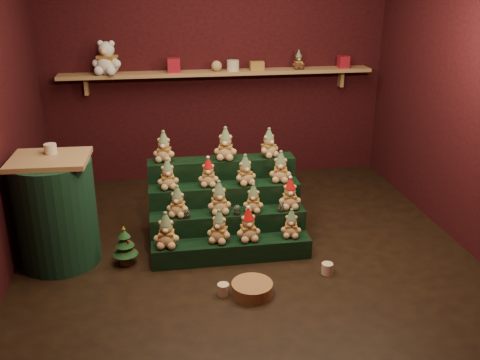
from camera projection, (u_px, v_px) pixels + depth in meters
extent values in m
plane|color=black|center=(245.00, 250.00, 4.90)|extent=(4.00, 4.00, 0.00)
cube|color=black|center=(217.00, 61.00, 6.28)|extent=(4.00, 0.10, 2.80)
cube|color=black|center=(319.00, 195.00, 2.50)|extent=(4.00, 0.10, 2.80)
cube|color=black|center=(476.00, 91.00, 4.69)|extent=(0.10, 4.00, 2.80)
cube|color=#A97E54|center=(219.00, 73.00, 6.15)|extent=(3.60, 0.26, 0.04)
cube|color=#A97E54|center=(86.00, 86.00, 6.03)|extent=(0.04, 0.12, 0.20)
cube|color=#A97E54|center=(341.00, 78.00, 6.47)|extent=(0.04, 0.12, 0.20)
cube|color=black|center=(232.00, 250.00, 4.71)|extent=(1.40, 0.22, 0.18)
cube|color=black|center=(228.00, 230.00, 4.88)|extent=(1.40, 0.22, 0.36)
cube|color=black|center=(225.00, 211.00, 5.05)|extent=(1.40, 0.22, 0.54)
cube|color=black|center=(222.00, 193.00, 5.22)|extent=(1.40, 0.22, 0.72)
cylinder|color=black|center=(187.00, 216.00, 4.70)|extent=(0.06, 0.06, 0.02)
sphere|color=white|center=(187.00, 212.00, 4.68)|extent=(0.06, 0.06, 0.06)
cylinder|color=black|center=(237.00, 213.00, 4.76)|extent=(0.06, 0.06, 0.03)
sphere|color=white|center=(237.00, 208.00, 4.75)|extent=(0.07, 0.07, 0.07)
cylinder|color=black|center=(281.00, 210.00, 4.82)|extent=(0.05, 0.05, 0.02)
sphere|color=white|center=(281.00, 206.00, 4.81)|extent=(0.06, 0.06, 0.06)
cube|color=#A97E54|center=(49.00, 160.00, 4.38)|extent=(0.65, 0.55, 0.04)
cylinder|color=#10301E|center=(57.00, 213.00, 4.55)|extent=(0.67, 0.67, 0.92)
cylinder|color=beige|center=(50.00, 149.00, 4.45)|extent=(0.10, 0.10, 0.08)
cylinder|color=#4A321A|center=(126.00, 261.00, 4.66)|extent=(0.11, 0.11, 0.05)
cone|color=#153A17|center=(125.00, 248.00, 4.61)|extent=(0.22, 0.22, 0.11)
cone|color=#153A17|center=(125.00, 240.00, 4.58)|extent=(0.16, 0.16, 0.10)
cone|color=#153A17|center=(124.00, 233.00, 4.56)|extent=(0.11, 0.11, 0.08)
cone|color=yellow|center=(123.00, 227.00, 4.54)|extent=(0.03, 0.03, 0.03)
cylinder|color=beige|center=(223.00, 289.00, 4.20)|extent=(0.09, 0.09, 0.09)
cylinder|color=beige|center=(327.00, 269.00, 4.49)|extent=(0.10, 0.10, 0.10)
cylinder|color=olive|center=(252.00, 289.00, 4.20)|extent=(0.39, 0.39, 0.10)
cube|color=#AC1A2D|center=(174.00, 65.00, 6.02)|extent=(0.14, 0.14, 0.16)
cylinder|color=beige|center=(233.00, 66.00, 6.12)|extent=(0.14, 0.14, 0.12)
cube|color=#AC1A2D|center=(343.00, 62.00, 6.31)|extent=(0.12, 0.12, 0.14)
sphere|color=tan|center=(217.00, 66.00, 6.10)|extent=(0.12, 0.12, 0.12)
cube|color=#CC661C|center=(257.00, 66.00, 6.17)|extent=(0.16, 0.10, 0.10)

